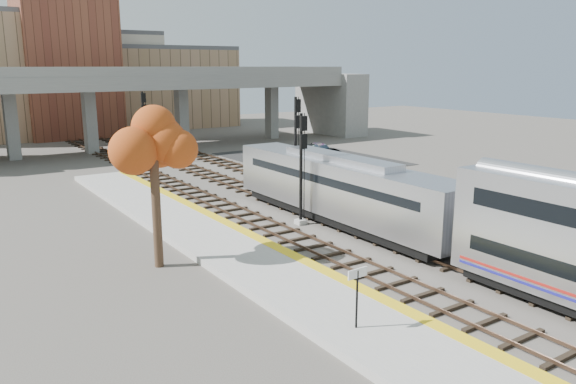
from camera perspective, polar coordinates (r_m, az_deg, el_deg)
ground at (r=29.96m, az=11.94°, el=-6.41°), size 160.00×160.00×0.00m
platform at (r=25.49m, az=0.30°, el=-9.18°), size 4.50×60.00×0.35m
yellow_strip at (r=26.46m, az=3.75°, el=-7.95°), size 0.70×60.00×0.01m
tracks at (r=39.76m, az=-0.01°, el=-1.24°), size 10.70×95.00×0.25m
overpass at (r=69.51m, az=-12.41°, el=9.27°), size 54.00×12.00×9.50m
buildings_far at (r=88.88m, az=-19.94°, el=10.85°), size 43.00×21.00×20.60m
parking_lot at (r=59.56m, az=2.17°, el=3.41°), size 14.00×18.00×0.04m
locomotive at (r=34.86m, az=5.26°, el=0.42°), size 3.02×19.05×4.10m
signal_mast_near at (r=34.27m, az=1.38°, el=2.16°), size 0.60×0.64×6.90m
signal_mast_mid at (r=41.83m, az=0.82°, el=4.61°), size 0.60×0.64×7.44m
signal_mast_far at (r=58.76m, az=-14.38°, el=6.37°), size 0.60×0.64×7.14m
station_sign at (r=20.54m, az=7.05°, el=-9.42°), size 0.90×0.10×2.27m
tree at (r=27.17m, az=-13.60°, el=5.40°), size 3.60×3.60×8.61m
car_a at (r=53.29m, az=1.53°, el=2.96°), size 1.88×3.58×1.16m
car_b at (r=58.40m, az=4.64°, el=3.78°), size 3.05×3.57×1.16m
car_c at (r=62.15m, az=3.52°, el=4.33°), size 2.67×4.18×1.13m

